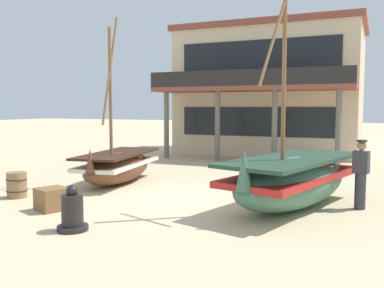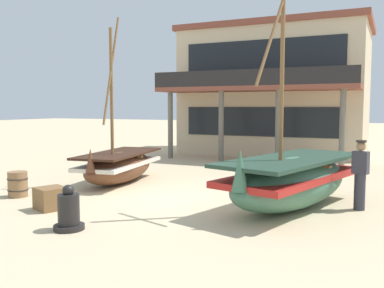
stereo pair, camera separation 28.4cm
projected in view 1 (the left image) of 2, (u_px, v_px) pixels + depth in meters
ground_plane at (177, 198)px, 11.54m from camera, size 120.00×120.00×0.00m
fishing_boat_near_left at (118, 166)px, 13.85m from camera, size 2.04×4.00×5.32m
fishing_boat_centre_large at (293, 179)px, 10.49m from camera, size 2.98×4.99×6.92m
fisherman_by_hull at (361, 175)px, 10.27m from camera, size 0.41×0.31×1.68m
capstan_winch at (72, 213)px, 8.52m from camera, size 0.62×0.62×0.92m
wooden_barrel at (17, 185)px, 11.60m from camera, size 0.56×0.56×0.70m
cargo_crate at (52, 199)px, 10.21m from camera, size 0.84×0.84×0.54m
harbor_building_main at (271, 91)px, 22.96m from camera, size 9.51×8.07×6.68m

